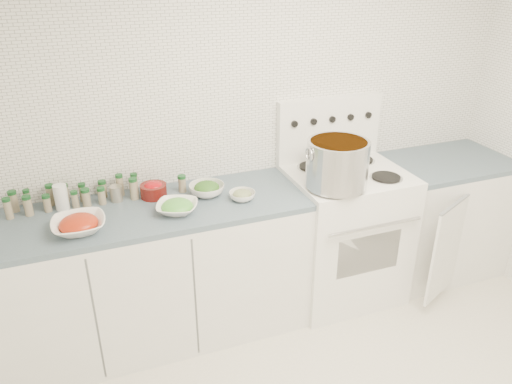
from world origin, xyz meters
name	(u,v)px	position (x,y,z in m)	size (l,w,h in m)	color
room_walls	(410,155)	(0.00, 0.00, 1.56)	(3.54, 3.04, 2.52)	white
counter_left	(155,274)	(-0.82, 1.19, 0.45)	(1.85, 0.62, 0.90)	white
stove	(343,230)	(0.48, 1.19, 0.50)	(0.76, 0.70, 1.36)	white
counter_right	(439,216)	(1.30, 1.19, 0.45)	(0.89, 0.80, 0.90)	white
stock_pot	(337,162)	(0.29, 1.01, 1.10)	(0.40, 0.37, 0.29)	silver
bowl_tomato	(79,224)	(-1.21, 1.07, 0.94)	(0.28, 0.28, 0.09)	white
bowl_snowpea	(177,207)	(-0.67, 1.09, 0.93)	(0.30, 0.30, 0.08)	white
bowl_broccoli	(207,189)	(-0.46, 1.25, 0.94)	(0.27, 0.27, 0.09)	white
bowl_zucchini	(242,195)	(-0.28, 1.11, 0.93)	(0.18, 0.18, 0.06)	white
bowl_pepper	(153,189)	(-0.76, 1.34, 0.95)	(0.16, 0.16, 0.10)	#4F100D
salt_canister	(61,197)	(-1.28, 1.36, 0.98)	(0.08, 0.08, 0.15)	white
tin_can	(116,194)	(-0.98, 1.36, 0.95)	(0.07, 0.07, 0.09)	#A39A8A
spice_cluster	(82,194)	(-1.17, 1.39, 0.96)	(1.02, 0.15, 0.14)	gray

